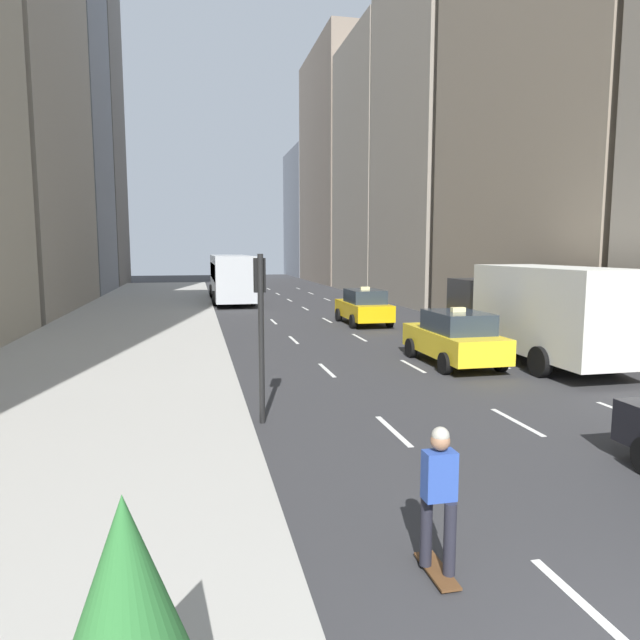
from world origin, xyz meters
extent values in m
cube|color=#ADAAA3|center=(-7.00, 27.00, 0.07)|extent=(8.00, 66.00, 0.15)
cube|color=white|center=(-0.20, 2.00, 0.01)|extent=(0.12, 2.00, 0.01)
cube|color=white|center=(-0.20, 8.00, 0.01)|extent=(0.12, 2.00, 0.01)
cube|color=white|center=(-0.20, 14.00, 0.01)|extent=(0.12, 2.00, 0.01)
cube|color=white|center=(-0.20, 20.00, 0.01)|extent=(0.12, 2.00, 0.01)
cube|color=white|center=(-0.20, 26.00, 0.01)|extent=(0.12, 2.00, 0.01)
cube|color=white|center=(-0.20, 32.00, 0.01)|extent=(0.12, 2.00, 0.01)
cube|color=white|center=(-0.20, 38.00, 0.01)|extent=(0.12, 2.00, 0.01)
cube|color=white|center=(-0.20, 44.00, 0.01)|extent=(0.12, 2.00, 0.01)
cube|color=white|center=(-0.20, 50.00, 0.01)|extent=(0.12, 2.00, 0.01)
cube|color=white|center=(2.60, 8.00, 0.01)|extent=(0.12, 2.00, 0.01)
cube|color=white|center=(2.60, 14.00, 0.01)|extent=(0.12, 2.00, 0.01)
cube|color=white|center=(2.60, 20.00, 0.01)|extent=(0.12, 2.00, 0.01)
cube|color=white|center=(2.60, 26.00, 0.01)|extent=(0.12, 2.00, 0.01)
cube|color=white|center=(2.60, 32.00, 0.01)|extent=(0.12, 2.00, 0.01)
cube|color=white|center=(2.60, 38.00, 0.01)|extent=(0.12, 2.00, 0.01)
cube|color=white|center=(2.60, 44.00, 0.01)|extent=(0.12, 2.00, 0.01)
cube|color=white|center=(2.60, 50.00, 0.01)|extent=(0.12, 2.00, 0.01)
cube|color=white|center=(5.40, 8.00, 0.01)|extent=(0.12, 2.00, 0.01)
cube|color=white|center=(5.40, 14.00, 0.01)|extent=(0.12, 2.00, 0.01)
cube|color=white|center=(5.40, 20.00, 0.01)|extent=(0.12, 2.00, 0.01)
cube|color=white|center=(5.40, 26.00, 0.01)|extent=(0.12, 2.00, 0.01)
cube|color=white|center=(5.40, 32.00, 0.01)|extent=(0.12, 2.00, 0.01)
cube|color=white|center=(5.40, 38.00, 0.01)|extent=(0.12, 2.00, 0.01)
cube|color=white|center=(5.40, 44.00, 0.01)|extent=(0.12, 2.00, 0.01)
cube|color=white|center=(5.40, 50.00, 0.01)|extent=(0.12, 2.00, 0.01)
cube|color=gray|center=(-14.00, 47.88, 16.87)|extent=(6.00, 10.65, 33.74)
cube|color=slate|center=(-14.00, 58.87, 17.07)|extent=(6.00, 10.16, 34.14)
cube|color=gray|center=(12.00, 20.58, 10.06)|extent=(6.00, 13.57, 20.12)
cube|color=gray|center=(12.00, 33.86, 15.54)|extent=(6.00, 11.05, 31.08)
cube|color=gray|center=(12.00, 45.50, 10.74)|extent=(6.00, 11.59, 21.47)
cube|color=gray|center=(12.00, 60.32, 12.64)|extent=(6.00, 16.83, 25.29)
cube|color=gray|center=(12.00, 75.54, 8.51)|extent=(6.00, 12.93, 17.02)
cube|color=yellow|center=(4.00, 24.13, 0.71)|extent=(1.80, 4.40, 0.76)
cube|color=#28333D|center=(4.00, 23.86, 1.41)|extent=(1.58, 2.29, 0.64)
cube|color=#F2E599|center=(4.00, 23.86, 1.80)|extent=(0.44, 0.20, 0.14)
cylinder|color=black|center=(3.10, 25.49, 0.33)|extent=(0.22, 0.66, 0.66)
cylinder|color=black|center=(4.90, 25.49, 0.33)|extent=(0.22, 0.66, 0.66)
cylinder|color=black|center=(3.10, 22.76, 0.33)|extent=(0.22, 0.66, 0.66)
cylinder|color=black|center=(4.90, 22.76, 0.33)|extent=(0.22, 0.66, 0.66)
cube|color=yellow|center=(4.00, 14.06, 0.71)|extent=(1.80, 4.40, 0.76)
cube|color=#28333D|center=(4.00, 13.80, 1.41)|extent=(1.58, 2.29, 0.64)
cube|color=#F2E599|center=(4.00, 13.80, 1.80)|extent=(0.44, 0.20, 0.14)
cylinder|color=black|center=(3.10, 15.42, 0.33)|extent=(0.22, 0.66, 0.66)
cylinder|color=black|center=(4.90, 15.42, 0.33)|extent=(0.22, 0.66, 0.66)
cylinder|color=black|center=(3.10, 12.70, 0.33)|extent=(0.22, 0.66, 0.66)
cylinder|color=black|center=(4.90, 12.70, 0.33)|extent=(0.22, 0.66, 0.66)
cube|color=#B7BCC1|center=(-1.60, 37.92, 1.80)|extent=(2.50, 11.60, 2.90)
cube|color=#28333D|center=(-1.60, 43.67, 2.15)|extent=(2.30, 0.12, 1.40)
cube|color=#28333D|center=(-2.81, 37.92, 2.15)|extent=(0.08, 9.86, 1.10)
cube|color=yellow|center=(-1.60, 43.67, 3.05)|extent=(1.50, 0.10, 0.36)
cylinder|color=black|center=(-2.85, 41.51, 0.50)|extent=(0.30, 1.00, 1.00)
cylinder|color=black|center=(-0.35, 41.51, 0.50)|extent=(0.30, 1.00, 1.00)
cylinder|color=black|center=(-2.85, 34.73, 0.50)|extent=(0.30, 1.00, 1.00)
cylinder|color=black|center=(-0.35, 34.73, 0.50)|extent=(0.30, 1.00, 1.00)
cube|color=#262628|center=(6.80, 17.20, 1.50)|extent=(2.10, 2.40, 2.10)
cube|color=#28333D|center=(6.80, 18.35, 1.80)|extent=(1.90, 0.10, 0.90)
cube|color=silver|center=(6.80, 13.00, 1.80)|extent=(2.30, 6.00, 2.70)
cylinder|color=black|center=(5.75, 17.20, 0.45)|extent=(0.28, 0.90, 0.90)
cylinder|color=black|center=(7.85, 17.20, 0.45)|extent=(0.28, 0.90, 0.90)
cylinder|color=black|center=(5.65, 11.80, 0.45)|extent=(0.28, 0.90, 0.90)
cylinder|color=black|center=(7.95, 11.80, 0.45)|extent=(0.28, 0.90, 0.90)
cube|color=brown|center=(-1.47, 2.98, 0.05)|extent=(0.24, 0.80, 0.03)
cylinder|color=black|center=(-1.47, 3.26, 0.03)|extent=(0.18, 0.05, 0.05)
cylinder|color=black|center=(-1.47, 2.70, 0.03)|extent=(0.18, 0.05, 0.05)
cylinder|color=#23232D|center=(-1.56, 3.10, 0.48)|extent=(0.14, 0.14, 0.84)
cylinder|color=#23232D|center=(-1.38, 2.86, 0.48)|extent=(0.14, 0.14, 0.84)
cube|color=#2D4CA5|center=(-1.47, 2.98, 1.19)|extent=(0.36, 0.22, 0.56)
sphere|color=#9E7051|center=(-1.47, 2.98, 1.58)|extent=(0.22, 0.22, 0.22)
sphere|color=#B2AD9E|center=(-1.47, 2.98, 1.65)|extent=(0.20, 0.20, 0.20)
cone|color=#2D7033|center=(-4.59, 1.07, 1.40)|extent=(1.00, 1.00, 1.40)
cylinder|color=black|center=(-2.75, 9.12, 1.80)|extent=(0.12, 0.12, 3.60)
cube|color=black|center=(-2.75, 9.30, 3.15)|extent=(0.24, 0.20, 0.72)
sphere|color=red|center=(-2.75, 9.41, 3.38)|extent=(0.14, 0.14, 0.14)
sphere|color=#4C3F14|center=(-2.75, 9.41, 3.15)|extent=(0.14, 0.14, 0.14)
sphere|color=#198C2D|center=(-2.75, 9.41, 2.92)|extent=(0.14, 0.14, 0.14)
camera|label=1|loc=(-4.09, -2.70, 3.70)|focal=32.00mm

